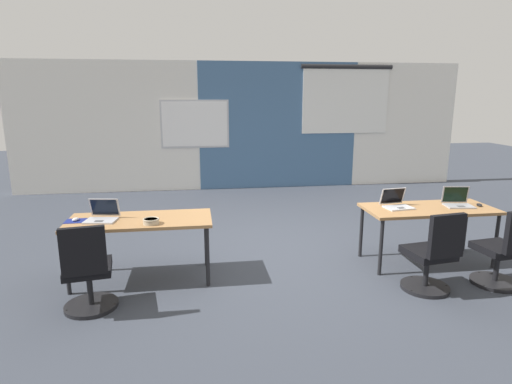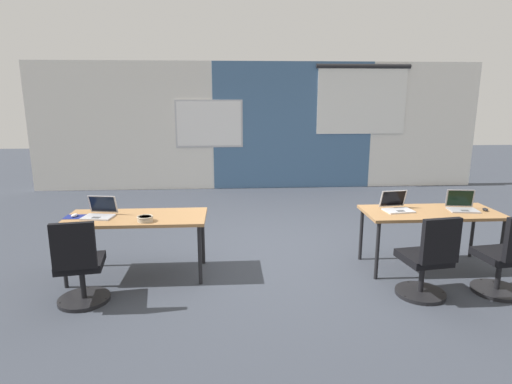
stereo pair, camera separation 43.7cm
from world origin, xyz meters
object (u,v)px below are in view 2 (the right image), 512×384
object	(u,v)px
laptop_near_right_inner	(397,206)
mouse_near_left_end	(74,215)
chair_near_left_end	(80,270)
snack_bowl	(145,218)
laptop_near_left_end	(100,212)
desk_near_left	(136,221)
laptop_near_right_end	(462,206)
mouse_near_right_end	(485,209)
desk_near_right	(430,216)
chair_near_right_inner	(427,264)
chair_near_right_end	(506,262)

from	to	relation	value
laptop_near_right_inner	mouse_near_left_end	bearing A→B (deg)	173.33
chair_near_left_end	snack_bowl	xyz separation A→B (m)	(0.57, 0.49, 0.38)
laptop_near_left_end	laptop_near_right_inner	bearing A→B (deg)	9.78
desk_near_left	chair_near_left_end	world-z (taller)	chair_near_left_end
laptop_near_right_end	mouse_near_right_end	world-z (taller)	laptop_near_right_end
desk_near_right	chair_near_right_inner	size ratio (longest dim) A/B	1.74
desk_near_left	laptop_near_right_end	world-z (taller)	laptop_near_right_end
laptop_near_right_end	mouse_near_right_end	distance (m)	0.27
desk_near_left	desk_near_right	distance (m)	3.50
desk_near_left	laptop_near_right_inner	size ratio (longest dim) A/B	4.38
laptop_near_right_inner	desk_near_left	bearing A→B (deg)	173.80
chair_near_right_end	laptop_near_right_inner	size ratio (longest dim) A/B	2.52
laptop_near_left_end	chair_near_right_inner	bearing A→B (deg)	-3.97
chair_near_left_end	laptop_near_right_end	distance (m)	4.40
chair_near_left_end	laptop_near_right_inner	xyz separation A→B (m)	(3.53, 0.77, 0.39)
mouse_near_left_end	mouse_near_right_end	distance (m)	4.86
desk_near_left	snack_bowl	distance (m)	0.28
desk_near_right	mouse_near_right_end	world-z (taller)	mouse_near_right_end
laptop_near_right_inner	mouse_near_right_end	bearing A→B (deg)	-12.57
desk_near_right	laptop_near_left_end	world-z (taller)	laptop_near_left_end
laptop_near_left_end	laptop_near_right_end	xyz separation A→B (m)	(4.31, 0.01, 0.00)
laptop_near_right_end	snack_bowl	world-z (taller)	laptop_near_right_end
desk_near_right	mouse_near_left_end	distance (m)	4.20
laptop_near_right_end	laptop_near_right_inner	distance (m)	0.80
chair_near_right_end	snack_bowl	size ratio (longest dim) A/B	5.18
mouse_near_left_end	mouse_near_right_end	bearing A→B (deg)	-0.60
laptop_near_right_end	mouse_near_right_end	bearing A→B (deg)	-3.78
chair_near_left_end	chair_near_right_end	xyz separation A→B (m)	(4.39, -0.08, 0.00)
mouse_near_left_end	chair_near_right_inner	bearing A→B (deg)	-12.04
mouse_near_left_end	chair_near_right_inner	size ratio (longest dim) A/B	0.12
chair_near_right_end	laptop_near_right_inner	world-z (taller)	laptop_near_right_inner
desk_near_left	chair_near_left_end	size ratio (longest dim) A/B	1.74
laptop_near_right_end	laptop_near_right_inner	size ratio (longest dim) A/B	1.00
chair_near_right_end	mouse_near_left_end	bearing A→B (deg)	-17.43
desk_near_right	laptop_near_right_inner	distance (m)	0.42
mouse_near_right_end	chair_near_right_end	distance (m)	0.86
laptop_near_left_end	mouse_near_right_end	bearing A→B (deg)	8.38
chair_near_right_end	snack_bowl	distance (m)	3.88
desk_near_right	laptop_near_left_end	xyz separation A→B (m)	(-3.91, 0.01, 0.11)
mouse_near_left_end	laptop_near_right_inner	xyz separation A→B (m)	(3.80, 0.05, 0.03)
desk_near_right	laptop_near_right_end	distance (m)	0.41
desk_near_left	laptop_near_right_inner	distance (m)	3.10
chair_near_left_end	snack_bowl	distance (m)	0.85
laptop_near_right_inner	snack_bowl	size ratio (longest dim) A/B	2.06
mouse_near_left_end	chair_near_left_end	distance (m)	0.85
laptop_near_right_end	snack_bowl	bearing A→B (deg)	-167.91
laptop_near_right_end	chair_near_right_end	size ratio (longest dim) A/B	0.40
desk_near_left	chair_near_right_end	bearing A→B (deg)	-11.24
laptop_near_left_end	mouse_near_right_end	size ratio (longest dim) A/B	3.44
laptop_near_left_end	chair_near_right_end	xyz separation A→B (m)	(4.37, -0.80, -0.39)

